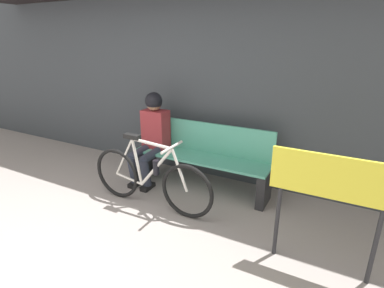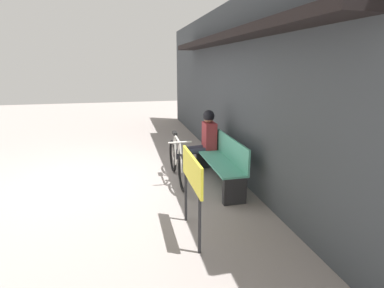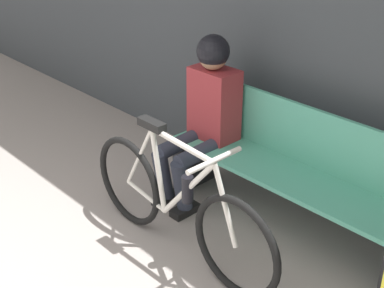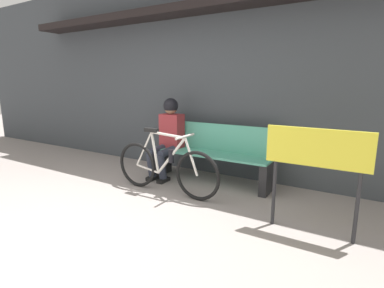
{
  "view_description": "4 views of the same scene",
  "coord_description": "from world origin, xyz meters",
  "views": [
    {
      "loc": [
        2.13,
        -0.94,
        1.86
      ],
      "look_at": [
        0.63,
        1.87,
        0.75
      ],
      "focal_mm": 28.0,
      "sensor_mm": 36.0,
      "label": 1
    },
    {
      "loc": [
        5.33,
        0.68,
        2.06
      ],
      "look_at": [
        0.34,
        1.82,
        0.69
      ],
      "focal_mm": 28.0,
      "sensor_mm": 36.0,
      "label": 2
    },
    {
      "loc": [
        2.3,
        -0.25,
        2.16
      ],
      "look_at": [
        0.17,
        1.76,
        0.68
      ],
      "focal_mm": 50.0,
      "sensor_mm": 36.0,
      "label": 3
    },
    {
      "loc": [
        2.51,
        -1.49,
        1.45
      ],
      "look_at": [
        0.49,
        1.84,
        0.64
      ],
      "focal_mm": 28.0,
      "sensor_mm": 36.0,
      "label": 4
    }
  ],
  "objects": [
    {
      "name": "ground_plane",
      "position": [
        0.0,
        0.0,
        0.0
      ],
      "size": [
        24.0,
        24.0,
        0.0
      ],
      "primitive_type": "plane",
      "color": "gray"
    },
    {
      "name": "storefront_wall",
      "position": [
        0.0,
        2.73,
        1.66
      ],
      "size": [
        12.0,
        0.56,
        3.2
      ],
      "color": "#3D4247",
      "rests_on": "ground_plane"
    },
    {
      "name": "park_bench_near",
      "position": [
        0.54,
        2.3,
        0.41
      ],
      "size": [
        1.8,
        0.42,
        0.85
      ],
      "color": "#51A88E",
      "rests_on": "ground_plane"
    },
    {
      "name": "bicycle",
      "position": [
        0.24,
        1.57,
        0.35
      ],
      "size": [
        1.61,
        0.4,
        0.86
      ],
      "color": "black",
      "rests_on": "ground_plane"
    },
    {
      "name": "person_seated",
      "position": [
        -0.15,
        2.19,
        0.7
      ],
      "size": [
        0.34,
        0.6,
        1.21
      ],
      "color": "#2D3342",
      "rests_on": "ground_plane"
    },
    {
      "name": "signboard",
      "position": [
        2.1,
        1.42,
        0.78
      ],
      "size": [
        0.94,
        0.04,
        1.04
      ],
      "color": "#232326",
      "rests_on": "ground_plane"
    }
  ]
}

